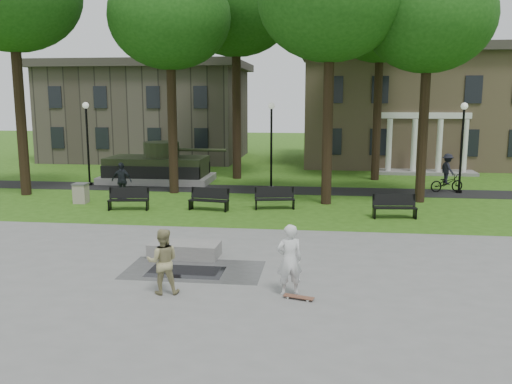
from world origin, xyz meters
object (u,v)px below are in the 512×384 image
friend_watching (163,261)px  trash_bin (81,193)px  concrete_block (185,250)px  cyclist (447,176)px  skateboarder (289,260)px  park_bench_0 (129,198)px

friend_watching → trash_bin: friend_watching is taller
concrete_block → cyclist: cyclist is taller
concrete_block → friend_watching: 3.32m
skateboarder → trash_bin: 15.37m
skateboarder → park_bench_0: bearing=-69.4°
cyclist → skateboarder: bearing=138.0°
concrete_block → skateboarder: bearing=-40.2°
concrete_block → friend_watching: size_ratio=1.29×
cyclist → park_bench_0: 16.60m
cyclist → trash_bin: size_ratio=2.14×
concrete_block → park_bench_0: size_ratio=1.19×
cyclist → trash_bin: bearing=88.8°
friend_watching → park_bench_0: 11.12m
concrete_block → cyclist: 17.33m
park_bench_0 → skateboarder: bearing=-58.6°
friend_watching → cyclist: bearing=-134.9°
concrete_block → friend_watching: friend_watching is taller
park_bench_0 → trash_bin: park_bench_0 is taller
concrete_block → cyclist: bearing=51.1°
skateboarder → trash_bin: size_ratio=1.93×
skateboarder → concrete_block: bearing=-58.1°
concrete_block → skateboarder: (3.50, -2.96, 0.70)m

